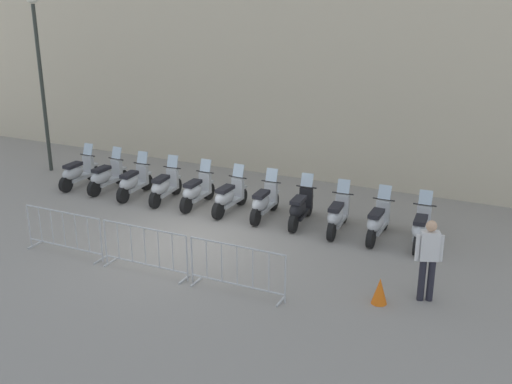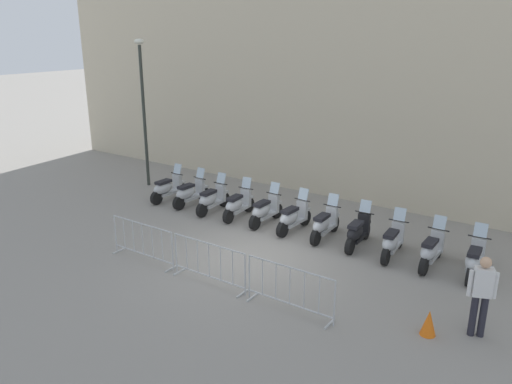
{
  "view_description": "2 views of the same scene",
  "coord_description": "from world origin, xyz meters",
  "views": [
    {
      "loc": [
        8.01,
        -12.03,
        6.34
      ],
      "look_at": [
        0.97,
        1.76,
        0.89
      ],
      "focal_mm": 44.59,
      "sensor_mm": 36.0,
      "label": 1
    },
    {
      "loc": [
        7.57,
        -10.09,
        5.92
      ],
      "look_at": [
        -0.97,
        1.48,
        1.27
      ],
      "focal_mm": 35.71,
      "sensor_mm": 36.0,
      "label": 2
    }
  ],
  "objects": [
    {
      "name": "street_lamp",
      "position": [
        -7.27,
        2.87,
        3.37
      ],
      "size": [
        0.36,
        0.36,
        5.55
      ],
      "color": "#2D332D",
      "rests_on": "ground"
    },
    {
      "name": "traffic_cone",
      "position": [
        5.07,
        -0.85,
        0.28
      ],
      "size": [
        0.32,
        0.32,
        0.55
      ],
      "primitive_type": "cone",
      "color": "orange",
      "rests_on": "ground"
    },
    {
      "name": "barrier_segment_1",
      "position": [
        0.07,
        -1.82,
        0.53
      ],
      "size": [
        2.17,
        0.51,
        1.07
      ],
      "color": "#B2B5B7",
      "rests_on": "ground"
    },
    {
      "name": "barrier_segment_0",
      "position": [
        -2.19,
        -1.9,
        0.53
      ],
      "size": [
        2.17,
        0.51,
        1.07
      ],
      "color": "#B2B5B7",
      "rests_on": "ground"
    },
    {
      "name": "officer_near_row_end",
      "position": [
        5.86,
        -0.3,
        0.98
      ],
      "size": [
        0.51,
        0.35,
        1.73
      ],
      "color": "#23232D",
      "rests_on": "ground"
    },
    {
      "name": "ground_plane",
      "position": [
        0.0,
        0.0,
        0.0
      ],
      "size": [
        120.0,
        120.0,
        0.0
      ],
      "primitive_type": "plane",
      "color": "gray"
    },
    {
      "name": "barrier_segment_2",
      "position": [
        2.32,
        -1.74,
        0.53
      ],
      "size": [
        2.17,
        0.51,
        1.07
      ],
      "color": "#B2B5B7",
      "rests_on": "ground"
    },
    {
      "name": "motorcycle_2",
      "position": [
        -3.19,
        2.0,
        0.45
      ],
      "size": [
        0.56,
        1.73,
        1.24
      ],
      "color": "black",
      "rests_on": "ground"
    },
    {
      "name": "motorcycle_4",
      "position": [
        -1.12,
        2.15,
        0.45
      ],
      "size": [
        0.56,
        1.72,
        1.24
      ],
      "color": "black",
      "rests_on": "ground"
    },
    {
      "name": "motorcycle_7",
      "position": [
        2.01,
        2.25,
        0.45
      ],
      "size": [
        0.57,
        1.73,
        1.24
      ],
      "color": "black",
      "rests_on": "ground"
    },
    {
      "name": "motorcycle_9",
      "position": [
        4.08,
        2.24,
        0.45
      ],
      "size": [
        0.56,
        1.72,
        1.24
      ],
      "color": "black",
      "rests_on": "ground"
    },
    {
      "name": "motorcycle_5",
      "position": [
        -0.08,
        2.16,
        0.45
      ],
      "size": [
        0.56,
        1.72,
        1.24
      ],
      "color": "black",
      "rests_on": "ground"
    },
    {
      "name": "motorcycle_6",
      "position": [
        0.96,
        2.22,
        0.45
      ],
      "size": [
        0.56,
        1.73,
        1.24
      ],
      "color": "black",
      "rests_on": "ground"
    },
    {
      "name": "motorcycle_3",
      "position": [
        -2.15,
        2.08,
        0.45
      ],
      "size": [
        0.57,
        1.73,
        1.24
      ],
      "color": "black",
      "rests_on": "ground"
    },
    {
      "name": "motorcycle_1",
      "position": [
        -4.24,
        2.05,
        0.45
      ],
      "size": [
        0.56,
        1.72,
        1.24
      ],
      "color": "black",
      "rests_on": "ground"
    },
    {
      "name": "motorcycle_10",
      "position": [
        5.12,
        2.32,
        0.45
      ],
      "size": [
        0.58,
        1.73,
        1.24
      ],
      "color": "black",
      "rests_on": "ground"
    },
    {
      "name": "building_facade",
      "position": [
        -0.25,
        7.03,
        5.22
      ],
      "size": [
        28.07,
        3.4,
        10.45
      ],
      "primitive_type": "cube",
      "rotation": [
        0.0,
        0.0,
        0.04
      ],
      "color": "beige",
      "rests_on": "ground"
    },
    {
      "name": "motorcycle_8",
      "position": [
        3.05,
        2.2,
        0.45
      ],
      "size": [
        0.58,
        1.73,
        1.24
      ],
      "color": "black",
      "rests_on": "ground"
    },
    {
      "name": "motorcycle_0",
      "position": [
        -5.27,
        1.97,
        0.45
      ],
      "size": [
        0.56,
        1.72,
        1.24
      ],
      "color": "black",
      "rests_on": "ground"
    }
  ]
}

